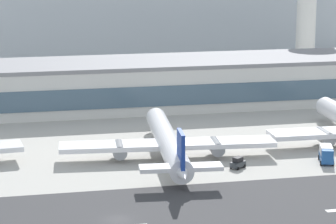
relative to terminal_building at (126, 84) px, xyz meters
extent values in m
plane|color=#B2AFA8|center=(-14.60, -82.03, -6.14)|extent=(1400.00, 1400.00, 0.00)
cube|color=silver|center=(0.00, 0.06, -0.50)|extent=(177.54, 23.82, 11.27)
cube|color=#476075|center=(0.00, -12.00, -1.07)|extent=(172.21, 0.30, 5.07)
cube|color=gray|center=(0.00, 0.06, 5.63)|extent=(179.31, 24.05, 1.00)
cylinder|color=silver|center=(66.85, 43.26, 12.34)|extent=(6.28, 6.28, 36.95)
cylinder|color=white|center=(0.54, -48.67, -2.77)|extent=(8.28, 43.69, 4.35)
sphere|color=white|center=(2.51, -27.02, -2.77)|extent=(4.13, 4.13, 4.13)
cone|color=white|center=(-1.44, -70.32, -2.77)|extent=(4.61, 8.15, 3.91)
cube|color=white|center=(0.46, -49.54, -3.20)|extent=(43.70, 10.43, 0.96)
cylinder|color=gray|center=(10.16, -50.42, -3.96)|extent=(3.37, 6.32, 2.83)
cylinder|color=gray|center=(-9.24, -48.65, -3.96)|extent=(3.37, 6.32, 2.83)
cube|color=white|center=(-1.28, -68.59, -2.33)|extent=(14.98, 4.91, 0.77)
cube|color=navy|center=(-1.28, -68.59, 0.71)|extent=(1.23, 5.91, 6.96)
cylinder|color=black|center=(0.34, -50.84, -5.54)|extent=(0.78, 0.78, 1.20)
sphere|color=white|center=(44.86, -24.46, -2.66)|extent=(4.27, 4.27, 4.27)
cylinder|color=gray|center=(34.78, -47.66, -3.89)|extent=(3.03, 6.34, 2.92)
cube|color=#23569E|center=(30.42, -58.95, -5.09)|extent=(4.12, 6.45, 1.20)
cube|color=silver|center=(30.64, -58.26, -3.69)|extent=(3.51, 4.82, 1.60)
cube|color=#23569E|center=(29.76, -61.01, -3.74)|extent=(2.62, 2.27, 1.50)
cylinder|color=black|center=(28.64, -60.58, -5.69)|extent=(0.54, 0.94, 0.90)
cylinder|color=black|center=(30.92, -61.32, -5.69)|extent=(0.54, 0.94, 0.90)
cylinder|color=black|center=(29.92, -56.58, -5.69)|extent=(0.54, 0.94, 0.90)
cylinder|color=black|center=(32.20, -57.32, -5.69)|extent=(0.54, 0.94, 0.90)
cube|color=#2D3338|center=(12.25, -58.96, -5.34)|extent=(3.51, 3.23, 1.00)
cube|color=black|center=(12.25, -58.96, -4.39)|extent=(2.30, 2.19, 0.90)
cylinder|color=black|center=(13.62, -58.90, -5.84)|extent=(0.65, 0.59, 0.60)
cylinder|color=black|center=(12.64, -57.64, -5.84)|extent=(0.65, 0.59, 0.60)
cylinder|color=black|center=(11.85, -60.27, -5.84)|extent=(0.65, 0.59, 0.60)
cylinder|color=black|center=(10.87, -59.01, -5.84)|extent=(0.65, 0.59, 0.60)
camera|label=1|loc=(-31.27, -196.93, 37.29)|focal=83.33mm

